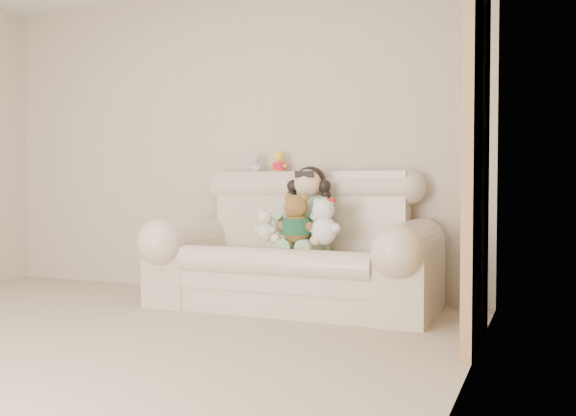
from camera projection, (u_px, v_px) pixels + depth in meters
The scene contains 10 objects.
wall_back at pixel (225, 141), 5.47m from camera, with size 4.50×4.50×0.00m, color #C4B09C.
wall_right at pixel (445, 79), 2.30m from camera, with size 5.00×5.00×0.00m, color #C4B09C.
sofa at pixel (293, 239), 4.71m from camera, with size 2.10×0.95×1.03m, color beige, non-canonical shape.
door_panel at pixel (477, 162), 3.61m from camera, with size 0.06×0.90×2.10m, color #AF764B.
seated_child at pixel (308, 208), 4.74m from camera, with size 0.39×0.48×0.65m, color #327D35, non-canonical shape.
brown_teddy at pixel (297, 214), 4.53m from camera, with size 0.27×0.21×0.42m, color brown, non-canonical shape.
white_cat at pixel (324, 216), 4.47m from camera, with size 0.25×0.19×0.39m, color white, non-canonical shape.
cream_teddy at pixel (266, 222), 4.69m from camera, with size 0.18×0.14×0.29m, color white, non-canonical shape.
yellow_mini_bear at pixel (279, 160), 5.14m from camera, with size 0.14×0.11×0.22m, color gold, non-canonical shape.
grey_mini_plush at pixel (256, 163), 5.18m from camera, with size 0.12×0.09×0.18m, color silver, non-canonical shape.
Camera 1 is at (2.61, -2.36, 0.91)m, focal length 39.50 mm.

